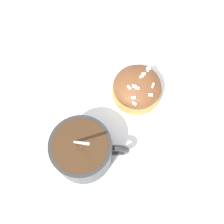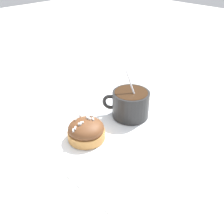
% 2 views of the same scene
% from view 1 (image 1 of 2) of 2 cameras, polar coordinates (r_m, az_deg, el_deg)
% --- Properties ---
extents(ground_plane, '(3.00, 3.00, 0.00)m').
position_cam_1_polar(ground_plane, '(0.51, 0.13, -2.32)').
color(ground_plane, silver).
extents(paper_napkin, '(0.33, 0.35, 0.00)m').
position_cam_1_polar(paper_napkin, '(0.51, 0.13, -2.27)').
color(paper_napkin, white).
rests_on(paper_napkin, ground_plane).
extents(coffee_cup, '(0.09, 0.10, 0.12)m').
position_cam_1_polar(coffee_cup, '(0.46, -5.39, -6.97)').
color(coffee_cup, black).
rests_on(coffee_cup, paper_napkin).
extents(frosted_pastry, '(0.08, 0.08, 0.05)m').
position_cam_1_polar(frosted_pastry, '(0.51, 5.02, 4.09)').
color(frosted_pastry, '#C18442').
rests_on(frosted_pastry, paper_napkin).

